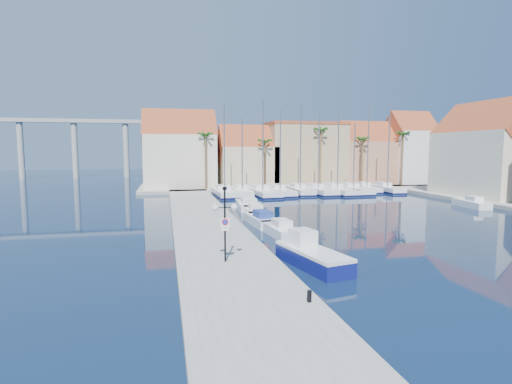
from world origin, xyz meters
TOP-DOWN VIEW (x-y plane):
  - ground at (0.00, 0.00)m, footprint 260.00×260.00m
  - quay_west at (-9.00, 13.50)m, footprint 6.00×77.00m
  - shore_north at (10.00, 48.00)m, footprint 54.00×16.00m
  - lamp_post at (-9.21, -1.12)m, footprint 1.50×0.41m
  - bollard at (-6.60, -8.06)m, footprint 0.20×0.20m
  - fishing_boat at (-4.03, -1.46)m, footprint 3.11×6.15m
  - motorboat_west_0 at (-3.43, 7.34)m, footprint 2.11×5.49m
  - motorboat_west_1 at (-3.81, 12.27)m, footprint 2.36×6.20m
  - motorboat_west_2 at (-3.38, 17.00)m, footprint 2.35×6.03m
  - motorboat_west_3 at (-3.03, 22.10)m, footprint 2.99×7.59m
  - motorboat_east_1 at (23.99, 17.62)m, footprint 2.40×5.62m
  - sailboat_0 at (-3.84, 36.25)m, footprint 3.14×10.77m
  - sailboat_1 at (-1.06, 36.42)m, footprint 3.03×9.49m
  - sailboat_2 at (1.93, 35.87)m, footprint 3.70×12.00m
  - sailboat_3 at (4.72, 35.85)m, footprint 3.01×10.15m
  - sailboat_4 at (8.29, 36.58)m, footprint 3.00×9.91m
  - sailboat_5 at (11.05, 36.06)m, footprint 3.55×10.77m
  - sailboat_6 at (14.17, 35.81)m, footprint 3.77×11.59m
  - sailboat_7 at (17.05, 35.87)m, footprint 3.45×11.29m
  - sailboat_8 at (20.10, 36.94)m, footprint 2.77×8.48m
  - sailboat_9 at (23.19, 35.85)m, footprint 2.94×9.28m
  - building_0 at (-10.00, 47.00)m, footprint 12.30×9.00m
  - building_1 at (2.00, 47.00)m, footprint 10.30×8.00m
  - building_2 at (13.00, 48.00)m, footprint 14.20×10.20m
  - building_3 at (25.00, 47.00)m, footprint 10.30×8.00m
  - building_4 at (34.00, 46.00)m, footprint 8.30×8.00m
  - building_6 at (32.00, 24.00)m, footprint 9.00×14.30m
  - palm_0 at (-6.00, 42.00)m, footprint 2.60×2.60m
  - palm_1 at (4.00, 42.00)m, footprint 2.60×2.60m
  - palm_2 at (14.00, 42.00)m, footprint 2.60×2.60m
  - palm_3 at (22.00, 42.00)m, footprint 2.60×2.60m
  - palm_4 at (30.00, 42.00)m, footprint 2.60×2.60m
  - viaduct at (-39.07, 82.00)m, footprint 48.00×2.20m

SIDE VIEW (x-z plane):
  - ground at x=0.00m, z-range 0.00..0.00m
  - quay_west at x=-9.00m, z-range 0.00..0.50m
  - shore_north at x=10.00m, z-range 0.00..0.50m
  - motorboat_west_0 at x=-3.43m, z-range -0.19..1.21m
  - motorboat_west_1 at x=-3.81m, z-range -0.19..1.21m
  - motorboat_west_2 at x=-3.38m, z-range -0.19..1.21m
  - motorboat_east_1 at x=23.99m, z-range -0.19..1.21m
  - motorboat_west_3 at x=-3.03m, z-range -0.19..1.21m
  - sailboat_7 at x=17.05m, z-range -5.05..6.16m
  - sailboat_6 at x=14.17m, z-range -5.89..7.03m
  - sailboat_5 at x=11.05m, z-range -5.78..6.94m
  - sailboat_2 at x=1.93m, z-range -6.73..7.90m
  - sailboat_1 at x=-1.06m, z-range -5.27..6.44m
  - sailboat_0 at x=-3.84m, z-range -6.19..7.36m
  - sailboat_3 at x=4.72m, z-range -5.98..7.16m
  - sailboat_4 at x=8.29m, z-range -6.45..7.67m
  - sailboat_9 at x=23.19m, z-range -6.76..8.04m
  - sailboat_8 at x=20.10m, z-range -6.36..7.65m
  - fishing_boat at x=-4.03m, z-range -0.35..1.71m
  - bollard at x=-6.60m, z-range 0.50..1.00m
  - lamp_post at x=-9.21m, z-range 1.19..5.59m
  - building_1 at x=2.00m, z-range -0.20..10.80m
  - building_3 at x=25.00m, z-range -0.14..11.86m
  - building_2 at x=13.00m, z-range 0.51..12.01m
  - building_6 at x=32.00m, z-range -0.23..13.27m
  - building_0 at x=-10.00m, z-range -0.23..13.27m
  - building_4 at x=34.00m, z-range -0.03..13.97m
  - palm_1 at x=4.00m, z-range 3.56..12.71m
  - palm_3 at x=22.00m, z-range 3.78..13.43m
  - palm_0 at x=-6.00m, z-range 4.00..14.15m
  - palm_4 at x=30.00m, z-range 4.22..14.87m
  - palm_2 at x=14.00m, z-range 4.44..15.59m
  - viaduct at x=-39.07m, z-range 3.02..17.47m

